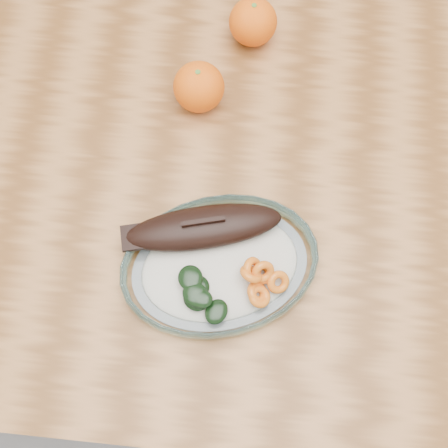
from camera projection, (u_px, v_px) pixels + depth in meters
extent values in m
plane|color=slate|center=(226.00, 289.00, 1.56)|extent=(3.00, 3.00, 0.00)
cube|color=brown|center=(228.00, 177.00, 0.87)|extent=(1.20, 0.80, 0.04)
cylinder|color=brown|center=(19.00, 96.00, 1.36)|extent=(0.06, 0.06, 0.71)
ellipsoid|color=white|center=(220.00, 267.00, 0.79)|extent=(0.59, 0.50, 0.01)
torus|color=#87CAD0|center=(220.00, 265.00, 0.78)|extent=(0.63, 0.63, 0.03)
ellipsoid|color=white|center=(220.00, 263.00, 0.78)|extent=(0.52, 0.44, 0.02)
ellipsoid|color=black|center=(203.00, 223.00, 0.77)|extent=(0.23, 0.12, 0.04)
ellipsoid|color=black|center=(204.00, 225.00, 0.78)|extent=(0.19, 0.10, 0.02)
cube|color=black|center=(134.00, 233.00, 0.77)|extent=(0.05, 0.05, 0.01)
cube|color=black|center=(203.00, 219.00, 0.75)|extent=(0.06, 0.02, 0.02)
torus|color=#BC430D|center=(263.00, 270.00, 0.75)|extent=(0.04, 0.04, 0.03)
torus|color=#BC430D|center=(260.00, 294.00, 0.74)|extent=(0.04, 0.03, 0.03)
torus|color=#BC430D|center=(279.00, 279.00, 0.75)|extent=(0.04, 0.04, 0.03)
torus|color=#BC430D|center=(258.00, 290.00, 0.75)|extent=(0.04, 0.04, 0.03)
torus|color=#BC430D|center=(264.00, 269.00, 0.74)|extent=(0.05, 0.04, 0.04)
torus|color=#BC430D|center=(253.00, 265.00, 0.74)|extent=(0.04, 0.05, 0.04)
torus|color=#BC430D|center=(252.00, 271.00, 0.74)|extent=(0.05, 0.04, 0.04)
ellipsoid|color=black|center=(196.00, 284.00, 0.75)|extent=(0.05, 0.05, 0.01)
ellipsoid|color=black|center=(195.00, 297.00, 0.74)|extent=(0.05, 0.04, 0.01)
ellipsoid|color=black|center=(216.00, 309.00, 0.74)|extent=(0.04, 0.04, 0.01)
ellipsoid|color=black|center=(190.00, 275.00, 0.74)|extent=(0.04, 0.04, 0.01)
ellipsoid|color=black|center=(199.00, 295.00, 0.73)|extent=(0.04, 0.04, 0.01)
ellipsoid|color=black|center=(195.00, 291.00, 0.74)|extent=(0.05, 0.05, 0.01)
sphere|color=red|center=(199.00, 87.00, 0.86)|extent=(0.08, 0.08, 0.08)
sphere|color=red|center=(253.00, 22.00, 0.90)|extent=(0.08, 0.08, 0.08)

